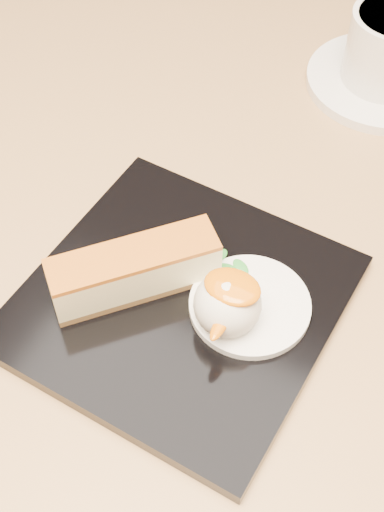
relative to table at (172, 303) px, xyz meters
The scene contains 9 objects.
ground 0.56m from the table, ahead, with size 5.00×5.00×0.00m, color brown.
table is the anchor object (origin of this frame).
dessert_plate 0.20m from the table, 57.78° to the right, with size 0.22×0.22×0.01m, color black.
cheesecake 0.21m from the table, 76.46° to the right, with size 0.11×0.11×0.04m.
cream_smear 0.22m from the table, 35.68° to the right, with size 0.09×0.09×0.01m, color white.
ice_cream_scoop 0.24m from the table, 44.82° to the right, with size 0.05×0.05×0.05m, color white.
mango_sauce 0.25m from the table, 43.65° to the right, with size 0.04×0.03×0.01m, color orange.
mint_sprig 0.20m from the table, 33.72° to the right, with size 0.04×0.03×0.00m.
saucer 0.31m from the table, 62.77° to the left, with size 0.15×0.15×0.01m, color white.
Camera 1 is at (0.20, -0.36, 1.17)m, focal length 50.00 mm.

